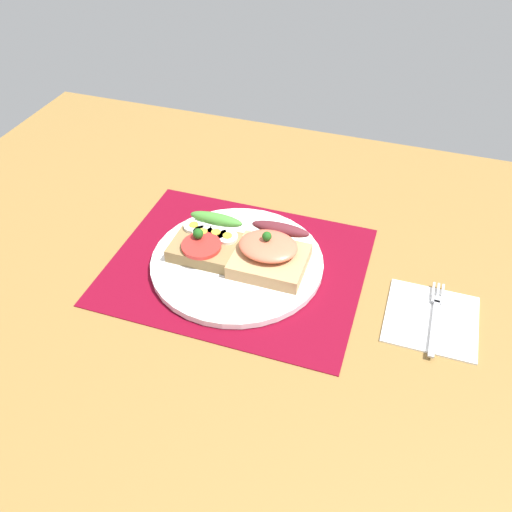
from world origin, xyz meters
The scene contains 7 objects.
ground_plane centered at (0.00, 0.00, -1.60)cm, with size 120.00×90.00×3.20cm, color olive.
placemat centered at (0.00, 0.00, 0.15)cm, with size 37.68×30.44×0.30cm, color maroon.
plate centered at (0.00, 0.00, 0.81)cm, with size 25.97×25.97×1.02cm, color white.
sandwich_egg_tomato centered at (-5.12, 1.03, 2.88)cm, with size 9.78×10.08×4.23cm.
sandwich_salmon centered at (4.92, 1.09, 3.29)cm, with size 10.65×10.54×5.48cm.
napkin centered at (28.86, -1.88, 0.30)cm, with size 12.26×12.26×0.60cm, color white.
fork centered at (29.25, -1.64, 0.76)cm, with size 1.62×13.92×0.32cm.
Camera 1 is at (21.77, -56.26, 54.92)cm, focal length 37.70 mm.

